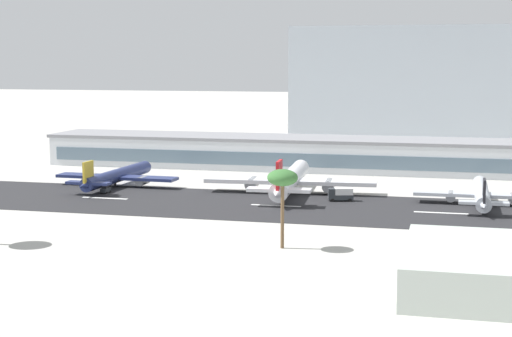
% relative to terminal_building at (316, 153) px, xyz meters
% --- Properties ---
extents(ground_plane, '(1400.00, 1400.00, 0.00)m').
position_rel_terminal_building_xyz_m(ground_plane, '(0.19, -70.06, -5.03)').
color(ground_plane, '#B2AFA8').
extents(runway_strip, '(800.00, 39.81, 0.08)m').
position_rel_terminal_building_xyz_m(runway_strip, '(0.19, -67.31, -4.99)').
color(runway_strip, '#262628').
rests_on(runway_strip, ground_plane).
extents(runway_centreline_dash_3, '(12.00, 1.20, 0.01)m').
position_rel_terminal_building_xyz_m(runway_centreline_dash_3, '(-41.39, -67.31, -4.95)').
color(runway_centreline_dash_3, white).
rests_on(runway_centreline_dash_3, runway_strip).
extents(runway_centreline_dash_4, '(12.00, 1.20, 0.01)m').
position_rel_terminal_building_xyz_m(runway_centreline_dash_4, '(2.16, -67.31, -4.95)').
color(runway_centreline_dash_4, white).
rests_on(runway_centreline_dash_4, runway_strip).
extents(runway_centreline_dash_5, '(12.00, 1.20, 0.01)m').
position_rel_terminal_building_xyz_m(runway_centreline_dash_5, '(40.15, -67.31, -4.95)').
color(runway_centreline_dash_5, white).
rests_on(runway_centreline_dash_5, runway_strip).
extents(terminal_building, '(174.10, 23.27, 10.06)m').
position_rel_terminal_building_xyz_m(terminal_building, '(0.00, 0.00, 0.00)').
color(terminal_building, silver).
rests_on(terminal_building, ground_plane).
extents(distant_hotel_block, '(138.70, 26.84, 49.26)m').
position_rel_terminal_building_xyz_m(distant_hotel_block, '(38.41, 119.55, 19.60)').
color(distant_hotel_block, '#A8B2BC').
rests_on(distant_hotel_block, ground_plane).
extents(airliner_gold_tail_gate_0, '(34.38, 42.01, 8.76)m').
position_rel_terminal_building_xyz_m(airliner_gold_tail_gate_0, '(-46.61, -48.93, -2.24)').
color(airliner_gold_tail_gate_0, navy).
rests_on(airliner_gold_tail_gate_0, ground_plane).
extents(airliner_red_tail_gate_1, '(44.61, 52.31, 10.92)m').
position_rel_terminal_building_xyz_m(airliner_red_tail_gate_1, '(1.76, -49.26, -1.55)').
color(airliner_red_tail_gate_1, white).
rests_on(airliner_red_tail_gate_1, ground_plane).
extents(airliner_black_tail_gate_2, '(31.69, 39.77, 8.30)m').
position_rel_terminal_building_xyz_m(airliner_black_tail_gate_2, '(49.20, -54.70, -2.39)').
color(airliner_black_tail_gate_2, silver).
rests_on(airliner_black_tail_gate_2, ground_plane).
extents(service_baggage_tug_0, '(1.99, 3.26, 2.20)m').
position_rel_terminal_building_xyz_m(service_baggage_tug_0, '(-44.61, -59.82, -3.99)').
color(service_baggage_tug_0, '#2D3338').
rests_on(service_baggage_tug_0, ground_plane).
extents(service_box_truck_1, '(6.42, 3.90, 3.25)m').
position_rel_terminal_building_xyz_m(service_box_truck_1, '(16.07, -57.31, -3.24)').
color(service_box_truck_1, '#2D3338').
rests_on(service_box_truck_1, ground_plane).
extents(palm_tree_1, '(5.57, 5.57, 14.54)m').
position_rel_terminal_building_xyz_m(palm_tree_1, '(12.75, -109.47, 7.62)').
color(palm_tree_1, brown).
rests_on(palm_tree_1, ground_plane).
extents(foreground_hangar, '(30.81, 31.23, 6.28)m').
position_rel_terminal_building_xyz_m(foreground_hangar, '(51.28, -128.53, -1.89)').
color(foreground_hangar, '#B2BCB2').
rests_on(foreground_hangar, ground_plane).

